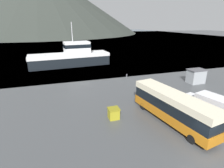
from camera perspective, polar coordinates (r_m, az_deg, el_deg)
ground_plane at (r=17.92m, az=27.55°, el=-19.34°), size 400.00×400.00×0.00m
water_surface at (r=152.61m, az=-14.03°, el=14.95°), size 240.00×240.00×0.00m
hill_backdrop at (r=207.64m, az=-22.25°, el=23.82°), size 193.33×193.33×62.08m
tour_bus at (r=20.45m, az=19.00°, el=-6.81°), size 4.03×11.01×3.40m
delivery_van at (r=24.06m, az=29.57°, el=-5.91°), size 3.51×6.69×2.50m
fishing_boat at (r=46.60m, az=-13.20°, el=8.72°), size 20.27×6.97×10.72m
storage_bin at (r=20.45m, az=0.54°, el=-9.54°), size 1.29×1.19×1.32m
dock_kiosk at (r=35.54m, az=25.73°, el=2.34°), size 3.11×2.20×2.57m
mooring_bollard at (r=35.14m, az=4.82°, el=2.66°), size 0.28×0.28×0.85m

